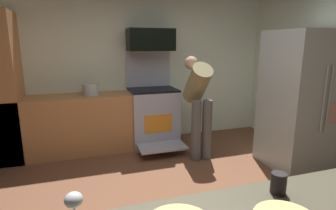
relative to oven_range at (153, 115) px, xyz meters
The scene contains 9 objects.
wall_back 0.93m from the oven_range, 131.42° to the left, with size 5.20×0.12×2.60m, color silver.
lower_cabinet_run 1.23m from the oven_range, behind, with size 2.40×0.60×0.90m, color #BF814C.
oven_range is the anchor object (origin of this frame).
microwave 1.22m from the oven_range, 90.00° to the left, with size 0.74×0.38×0.35m, color black.
refrigerator 2.23m from the oven_range, 39.11° to the right, with size 0.83×0.81×1.84m.
person_cook 0.94m from the oven_range, 54.12° to the right, with size 0.31×0.64×1.48m.
wine_glass_near 3.40m from the oven_range, 110.20° to the right, with size 0.08×0.08×0.16m.
mug_tea 3.23m from the oven_range, 92.97° to the right, with size 0.08×0.08×0.11m, color black.
stock_pot 1.08m from the oven_range, behind, with size 0.25×0.25×0.18m, color silver.
Camera 1 is at (-0.77, -2.25, 1.65)m, focal length 28.75 mm.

